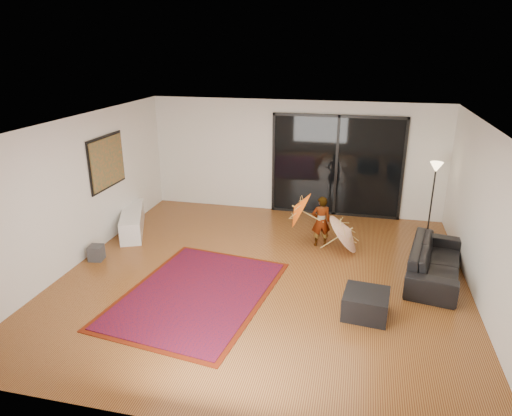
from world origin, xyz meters
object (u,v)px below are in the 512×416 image
(media_console, at_px, (133,221))
(ottoman, at_px, (366,304))
(child, at_px, (321,221))
(sofa, at_px, (435,261))

(media_console, height_order, ottoman, media_console)
(media_console, distance_m, child, 4.12)
(media_console, height_order, sofa, sofa)
(media_console, relative_size, sofa, 0.82)
(sofa, xyz_separation_m, child, (-2.09, 0.90, 0.22))
(child, bearing_deg, ottoman, 95.37)
(child, bearing_deg, media_console, -13.42)
(sofa, relative_size, child, 1.97)
(media_console, relative_size, ottoman, 2.57)
(ottoman, distance_m, child, 2.60)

